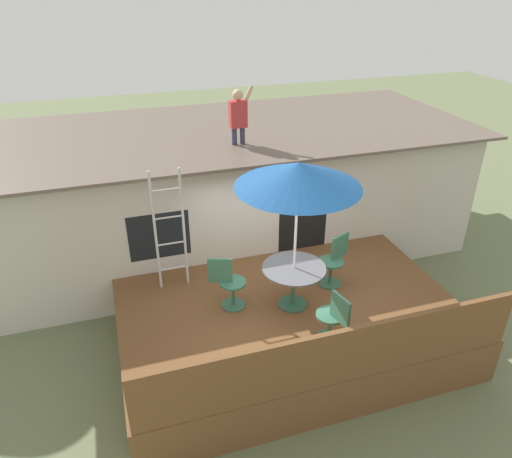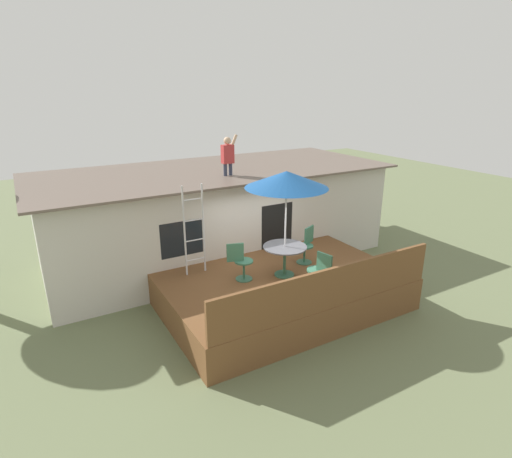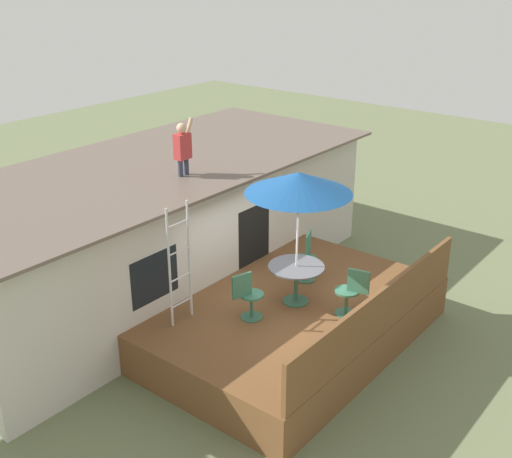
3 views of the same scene
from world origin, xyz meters
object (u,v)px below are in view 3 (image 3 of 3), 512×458
Objects in this scene: patio_chair_left at (248,296)px; patio_table at (296,274)px; patio_umbrella at (299,183)px; person_figure at (183,145)px; step_ladder at (180,264)px; patio_chair_right at (307,257)px; patio_chair_near at (351,292)px.

patio_table is at bearing 0.00° from patio_chair_left.
patio_umbrella is 2.66m from person_figure.
step_ladder is 2.39× the size of patio_chair_right.
step_ladder is (-1.79, 1.19, 0.51)m from patio_table.
patio_chair_right is (0.93, 0.40, -0.13)m from patio_table.
patio_chair_left is at bearing 163.33° from patio_table.
patio_table is 1.76m from patio_umbrella.
patio_table is 1.13× the size of patio_chair_near.
person_figure is (1.65, 1.46, 1.49)m from step_ladder.
person_figure is at bearing -87.65° from patio_chair_right.
patio_table is 0.94× the size of person_figure.
patio_chair_right is at bearing -38.45° from patio_chair_near.
person_figure is 1.21× the size of patio_chair_near.
person_figure is 3.28m from patio_chair_right.
patio_chair_right is at bearing 23.29° from patio_table.
person_figure reaches higher than patio_chair_right.
patio_chair_near is at bearing 40.58° from patio_chair_right.
step_ladder is at bearing 147.80° from patio_chair_left.
patio_chair_right is 1.60m from patio_chair_near.
person_figure is 1.21× the size of patio_chair_right.
person_figure reaches higher than patio_chair_left.
patio_umbrella is 2.17m from patio_chair_near.
person_figure is at bearing -6.52° from patio_chair_near.
patio_chair_near is at bearing -77.68° from patio_umbrella.
person_figure is 1.21× the size of patio_chair_left.
patio_chair_near is (2.02, -2.22, -0.64)m from step_ladder.
person_figure is 3.29m from patio_chair_left.
patio_umbrella is 2.17m from patio_chair_left.
patio_chair_right reaches higher than patio_table.
person_figure reaches higher than patio_umbrella.
step_ladder reaches higher than patio_chair_right.
patio_table is 1.08m from patio_chair_left.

